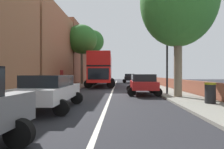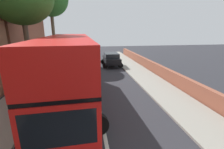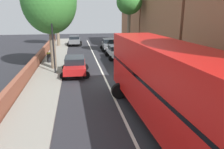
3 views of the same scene
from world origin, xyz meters
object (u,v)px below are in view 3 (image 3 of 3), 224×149
at_px(parked_car_grey_left_4, 109,44).
at_px(parked_car_grey_right_0, 75,40).
at_px(lamppost_right, 52,32).
at_px(litter_bin_right, 49,57).
at_px(street_tree_right_3, 49,1).
at_px(parked_car_white_left_1, 116,51).
at_px(parked_car_red_right_2, 75,65).
at_px(street_tree_left_2, 129,3).
at_px(double_decker_bus, 164,80).

bearing_deg(parked_car_grey_left_4, parked_car_grey_right_0, -51.54).
relative_size(lamppost_right, litter_bin_right, 5.97).
bearing_deg(street_tree_right_3, lamppost_right, 97.83).
height_order(lamppost_right, litter_bin_right, lamppost_right).
relative_size(street_tree_right_3, litter_bin_right, 8.94).
bearing_deg(lamppost_right, street_tree_right_3, -82.17).
height_order(parked_car_white_left_1, parked_car_red_right_2, parked_car_red_right_2).
xyz_separation_m(street_tree_left_2, street_tree_right_3, (9.19, 6.55, -0.17)).
xyz_separation_m(parked_car_grey_right_0, lamppost_right, (1.80, 17.94, 2.89)).
height_order(street_tree_right_3, litter_bin_right, street_tree_right_3).
height_order(parked_car_grey_left_4, street_tree_right_3, street_tree_right_3).
height_order(street_tree_left_2, litter_bin_right, street_tree_left_2).
bearing_deg(litter_bin_right, street_tree_left_2, -159.46).
bearing_deg(parked_car_white_left_1, parked_car_grey_left_4, -90.03).
relative_size(parked_car_red_right_2, street_tree_right_3, 0.48).
bearing_deg(parked_car_grey_left_4, street_tree_right_3, 54.35).
xyz_separation_m(lamppost_right, litter_bin_right, (1.00, -4.65, -3.15)).
bearing_deg(parked_car_white_left_1, parked_car_grey_right_0, -67.38).
bearing_deg(street_tree_right_3, street_tree_left_2, -144.51).
bearing_deg(double_decker_bus, street_tree_right_3, -62.91).
bearing_deg(litter_bin_right, double_decker_bus, 114.94).
xyz_separation_m(parked_car_white_left_1, parked_car_red_right_2, (5.00, 6.42, 0.01)).
bearing_deg(parked_car_white_left_1, double_decker_bus, 87.20).
relative_size(parked_car_grey_left_4, street_tree_left_2, 0.50).
xyz_separation_m(parked_car_grey_right_0, parked_car_red_right_2, (0.00, 18.42, -0.00)).
height_order(parked_car_grey_right_0, parked_car_red_right_2, parked_car_red_right_2).
bearing_deg(litter_bin_right, parked_car_white_left_1, -170.52).
relative_size(parked_car_white_left_1, litter_bin_right, 4.36).
relative_size(parked_car_red_right_2, litter_bin_right, 4.29).
relative_size(parked_car_white_left_1, parked_car_grey_left_4, 1.13).
distance_m(parked_car_grey_right_0, lamppost_right, 18.26).
distance_m(parked_car_grey_right_0, litter_bin_right, 13.59).
distance_m(parked_car_white_left_1, parked_car_red_right_2, 8.14).
xyz_separation_m(double_decker_bus, parked_car_grey_left_4, (-0.80, -22.05, -1.38)).
relative_size(parked_car_white_left_1, parked_car_red_right_2, 1.02).
bearing_deg(street_tree_left_2, litter_bin_right, 20.54).
distance_m(lamppost_right, litter_bin_right, 5.70).
bearing_deg(parked_car_red_right_2, parked_car_white_left_1, -127.88).
bearing_deg(parked_car_white_left_1, litter_bin_right, 9.48).
relative_size(double_decker_bus, parked_car_white_left_1, 2.44).
height_order(parked_car_red_right_2, street_tree_left_2, street_tree_left_2).
bearing_deg(street_tree_right_3, double_decker_bus, 117.09).
bearing_deg(street_tree_right_3, parked_car_grey_right_0, -97.25).
bearing_deg(street_tree_left_2, street_tree_right_3, 35.49).
xyz_separation_m(double_decker_bus, street_tree_right_3, (6.25, -12.22, 4.12)).
relative_size(double_decker_bus, parked_car_red_right_2, 2.48).
xyz_separation_m(double_decker_bus, lamppost_right, (6.00, -10.40, 1.45)).
distance_m(parked_car_white_left_1, lamppost_right, 9.49).
xyz_separation_m(parked_car_red_right_2, litter_bin_right, (2.80, -5.12, -0.27)).
relative_size(double_decker_bus, lamppost_right, 1.78).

